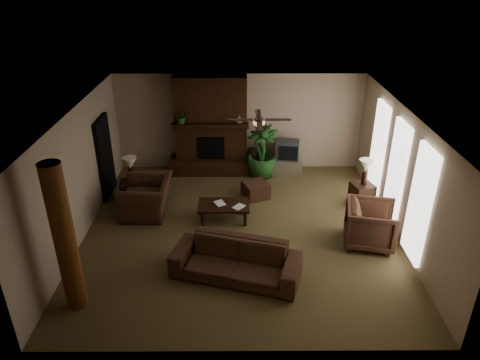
{
  "coord_description": "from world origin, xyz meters",
  "views": [
    {
      "loc": [
        -0.05,
        -8.57,
        5.59
      ],
      "look_at": [
        0.0,
        0.4,
        1.1
      ],
      "focal_mm": 33.08,
      "sensor_mm": 36.0,
      "label": 1
    }
  ],
  "objects_px": {
    "tv_stand": "(286,165)",
    "floor_plant": "(262,163)",
    "armchair_right": "(371,223)",
    "side_table_left": "(131,191)",
    "lamp_right": "(366,167)",
    "armchair_left": "(146,191)",
    "side_table_right": "(362,194)",
    "floor_vase": "(253,158)",
    "lamp_left": "(130,165)",
    "coffee_table": "(224,206)",
    "log_column": "(65,239)",
    "sofa": "(236,255)",
    "ottoman": "(256,190)"
  },
  "relations": [
    {
      "from": "coffee_table",
      "to": "ottoman",
      "type": "xyz_separation_m",
      "value": [
        0.8,
        1.15,
        -0.17
      ]
    },
    {
      "from": "armchair_right",
      "to": "tv_stand",
      "type": "bearing_deg",
      "value": 34.22
    },
    {
      "from": "sofa",
      "to": "floor_vase",
      "type": "height_order",
      "value": "sofa"
    },
    {
      "from": "sofa",
      "to": "armchair_left",
      "type": "xyz_separation_m",
      "value": [
        -2.17,
        2.45,
        0.09
      ]
    },
    {
      "from": "floor_vase",
      "to": "tv_stand",
      "type": "bearing_deg",
      "value": -6.7
    },
    {
      "from": "tv_stand",
      "to": "floor_vase",
      "type": "bearing_deg",
      "value": 171.82
    },
    {
      "from": "side_table_left",
      "to": "tv_stand",
      "type": "bearing_deg",
      "value": 21.36
    },
    {
      "from": "coffee_table",
      "to": "side_table_right",
      "type": "bearing_deg",
      "value": 12.62
    },
    {
      "from": "log_column",
      "to": "floor_vase",
      "type": "bearing_deg",
      "value": 58.86
    },
    {
      "from": "tv_stand",
      "to": "lamp_right",
      "type": "bearing_deg",
      "value": -46.48
    },
    {
      "from": "coffee_table",
      "to": "floor_plant",
      "type": "distance_m",
      "value": 2.59
    },
    {
      "from": "coffee_table",
      "to": "lamp_right",
      "type": "relative_size",
      "value": 1.85
    },
    {
      "from": "coffee_table",
      "to": "side_table_right",
      "type": "relative_size",
      "value": 2.18
    },
    {
      "from": "sofa",
      "to": "floor_vase",
      "type": "relative_size",
      "value": 3.21
    },
    {
      "from": "armchair_right",
      "to": "lamp_left",
      "type": "distance_m",
      "value": 5.9
    },
    {
      "from": "coffee_table",
      "to": "tv_stand",
      "type": "distance_m",
      "value": 3.1
    },
    {
      "from": "armchair_left",
      "to": "side_table_right",
      "type": "distance_m",
      "value": 5.37
    },
    {
      "from": "armchair_left",
      "to": "lamp_left",
      "type": "distance_m",
      "value": 0.89
    },
    {
      "from": "log_column",
      "to": "lamp_right",
      "type": "relative_size",
      "value": 4.31
    },
    {
      "from": "armchair_right",
      "to": "side_table_left",
      "type": "distance_m",
      "value": 5.93
    },
    {
      "from": "floor_vase",
      "to": "armchair_left",
      "type": "bearing_deg",
      "value": -139.16
    },
    {
      "from": "floor_vase",
      "to": "lamp_left",
      "type": "relative_size",
      "value": 1.18
    },
    {
      "from": "tv_stand",
      "to": "floor_plant",
      "type": "xyz_separation_m",
      "value": [
        -0.72,
        -0.19,
        0.17
      ]
    },
    {
      "from": "lamp_left",
      "to": "log_column",
      "type": "bearing_deg",
      "value": -93.16
    },
    {
      "from": "sofa",
      "to": "armchair_right",
      "type": "xyz_separation_m",
      "value": [
        2.89,
        1.08,
        0.04
      ]
    },
    {
      "from": "armchair_left",
      "to": "lamp_left",
      "type": "bearing_deg",
      "value": -141.68
    },
    {
      "from": "armchair_right",
      "to": "ottoman",
      "type": "height_order",
      "value": "armchair_right"
    },
    {
      "from": "sofa",
      "to": "armchair_right",
      "type": "relative_size",
      "value": 2.36
    },
    {
      "from": "lamp_left",
      "to": "lamp_right",
      "type": "height_order",
      "value": "same"
    },
    {
      "from": "tv_stand",
      "to": "floor_vase",
      "type": "distance_m",
      "value": 0.97
    },
    {
      "from": "coffee_table",
      "to": "log_column",
      "type": "bearing_deg",
      "value": -131.83
    },
    {
      "from": "side_table_left",
      "to": "floor_vase",
      "type": "bearing_deg",
      "value": 28.42
    },
    {
      "from": "side_table_left",
      "to": "side_table_right",
      "type": "distance_m",
      "value": 5.88
    },
    {
      "from": "tv_stand",
      "to": "lamp_left",
      "type": "height_order",
      "value": "lamp_left"
    },
    {
      "from": "log_column",
      "to": "coffee_table",
      "type": "relative_size",
      "value": 2.33
    },
    {
      "from": "log_column",
      "to": "tv_stand",
      "type": "bearing_deg",
      "value": 51.68
    },
    {
      "from": "coffee_table",
      "to": "floor_vase",
      "type": "distance_m",
      "value": 2.8
    },
    {
      "from": "armchair_right",
      "to": "ottoman",
      "type": "xyz_separation_m",
      "value": [
        -2.39,
        2.15,
        -0.32
      ]
    },
    {
      "from": "floor_vase",
      "to": "lamp_left",
      "type": "distance_m",
      "value": 3.61
    },
    {
      "from": "ottoman",
      "to": "lamp_left",
      "type": "distance_m",
      "value": 3.26
    },
    {
      "from": "lamp_right",
      "to": "log_column",
      "type": "bearing_deg",
      "value": -148.72
    },
    {
      "from": "armchair_left",
      "to": "floor_plant",
      "type": "relative_size",
      "value": 0.88
    },
    {
      "from": "sofa",
      "to": "log_column",
      "type": "bearing_deg",
      "value": -148.25
    },
    {
      "from": "ottoman",
      "to": "floor_plant",
      "type": "relative_size",
      "value": 0.4
    },
    {
      "from": "armchair_left",
      "to": "tv_stand",
      "type": "distance_m",
      "value": 4.24
    },
    {
      "from": "tv_stand",
      "to": "log_column",
      "type": "bearing_deg",
      "value": -129.8
    },
    {
      "from": "lamp_left",
      "to": "sofa",
      "type": "bearing_deg",
      "value": -49.19
    },
    {
      "from": "side_table_left",
      "to": "floor_plant",
      "type": "bearing_deg",
      "value": 22.66
    },
    {
      "from": "armchair_right",
      "to": "lamp_right",
      "type": "height_order",
      "value": "lamp_right"
    },
    {
      "from": "sofa",
      "to": "floor_plant",
      "type": "xyz_separation_m",
      "value": [
        0.71,
        4.45,
        -0.06
      ]
    }
  ]
}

